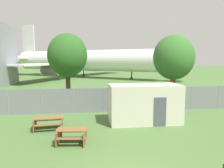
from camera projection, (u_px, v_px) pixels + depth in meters
perimeter_fence at (104, 100)px, 18.15m from camera, size 56.07×0.07×2.02m
airplane at (82, 61)px, 51.69m from camera, size 42.55×34.88×13.46m
portable_cabin at (144, 104)px, 15.17m from camera, size 4.88×2.25×2.66m
picnic_bench_near_cabin at (72, 134)px, 11.52m from camera, size 1.72×1.56×0.76m
picnic_bench_open_grass at (49, 122)px, 13.78m from camera, size 1.99×1.57×0.76m
tree_near_hangar at (174, 58)px, 20.36m from camera, size 3.81×3.81×6.66m
tree_left_of_cabin at (67, 56)px, 21.01m from camera, size 3.80×3.80×6.86m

